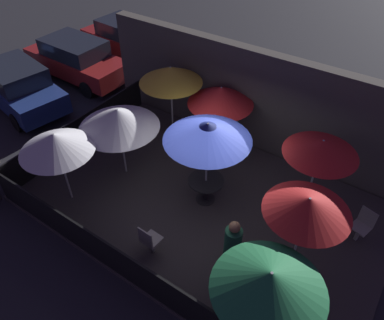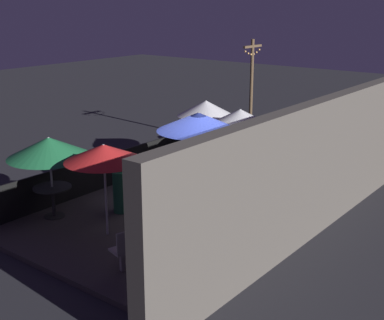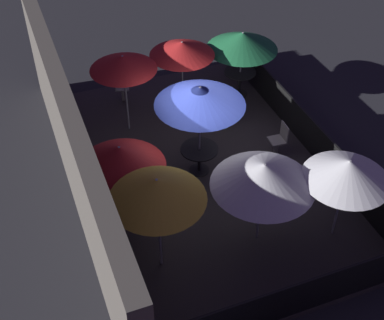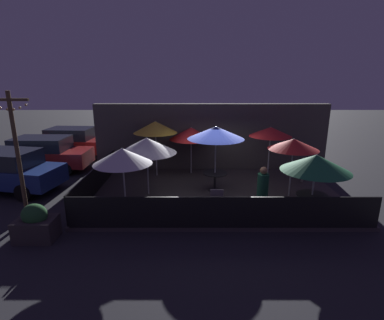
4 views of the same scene
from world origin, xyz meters
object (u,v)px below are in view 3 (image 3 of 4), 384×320
Objects in this scene: patio_umbrella_5 at (123,63)px; patio_umbrella_7 at (120,157)px; patio_chair_0 at (280,138)px; patron_0 at (223,108)px; patio_umbrella_2 at (157,189)px; patio_umbrella_0 at (200,96)px; patio_umbrella_6 at (264,175)px; patio_umbrella_1 at (242,41)px; dining_table_1 at (240,76)px; patio_umbrella_3 at (182,48)px; dining_table_0 at (199,153)px; patio_chair_1 at (120,86)px; patio_umbrella_4 at (348,170)px.

patio_umbrella_5 is 3.36m from patio_umbrella_7.
patio_chair_0 is 0.69× the size of patron_0.
patio_umbrella_2 is 1.82× the size of patron_0.
patio_umbrella_0 is 1.16× the size of patio_umbrella_6.
patio_chair_0 is at bearing 178.87° from patron_0.
patio_chair_0 is at bearing -92.91° from patio_umbrella_0.
patio_umbrella_5 reaches higher than patio_umbrella_6.
patio_umbrella_6 is at bearing -91.58° from patio_umbrella_2.
patio_umbrella_0 is 3.02m from patio_umbrella_2.
dining_table_1 is at bearing -90.00° from patio_umbrella_1.
patron_0 is (2.43, -3.40, -1.22)m from patio_umbrella_7.
patio_umbrella_3 is (5.10, -2.35, -0.22)m from patio_umbrella_2.
patio_umbrella_6 reaches higher than dining_table_1.
patio_umbrella_1 is at bearing -20.79° from patio_umbrella_6.
patio_umbrella_5 is at bearing 97.41° from dining_table_1.
dining_table_0 is at bearing 168.42° from patio_umbrella_3.
patio_umbrella_0 is 2.77m from patio_chair_0.
patio_umbrella_0 is at bearing 110.61° from patron_0.
patio_chair_0 is at bearing 175.83° from patio_umbrella_1.
patio_chair_1 is at bearing 16.91° from patron_0.
patio_umbrella_5 is 1.08× the size of patio_umbrella_7.
dining_table_0 is 0.70× the size of patron_0.
patio_umbrella_6 is at bearing -61.71° from patio_chair_1.
patio_umbrella_1 is at bearing -3.85° from patio_umbrella_4.
patio_umbrella_3 is 2.24m from dining_table_1.
patio_umbrella_5 reaches higher than dining_table_0.
dining_table_0 is (-2.76, 2.36, -1.21)m from patio_umbrella_1.
patio_umbrella_0 is 2.67× the size of dining_table_0.
patio_umbrella_2 is 2.65× the size of patio_chair_0.
patio_umbrella_7 is 2.26× the size of dining_table_0.
patio_umbrella_0 reaches higher than patio_umbrella_4.
dining_table_1 is 1.03× the size of patio_chair_1.
patio_umbrella_5 reaches higher than patio_umbrella_1.
patio_umbrella_3 is (-0.08, 1.81, 0.16)m from patio_umbrella_1.
patio_umbrella_3 reaches higher than dining_table_1.
patio_umbrella_6 is at bearing 159.21° from dining_table_1.
patio_chair_1 is 3.16m from patron_0.
patio_umbrella_5 is 2.95m from patron_0.
patio_umbrella_2 is 5.24m from patron_0.
patio_umbrella_0 is 2.74× the size of patio_chair_1.
dining_table_1 is (5.74, -0.39, -1.26)m from patio_umbrella_4.
patio_umbrella_2 is at bearing 143.31° from dining_table_0.
patio_chair_0 is (-2.87, 0.21, -0.13)m from dining_table_1.
patio_umbrella_4 is (-2.99, -1.97, -0.36)m from patio_umbrella_0.
patio_umbrella_2 reaches higher than patio_umbrella_7.
patio_umbrella_6 is (-0.06, -2.18, -0.30)m from patio_umbrella_2.
patio_umbrella_4 reaches higher than patio_umbrella_1.
patio_umbrella_6 is 6.48m from patio_chair_1.
patio_umbrella_2 is 1.58m from patio_umbrella_7.
patio_umbrella_0 is at bearing -36.69° from patio_umbrella_2.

